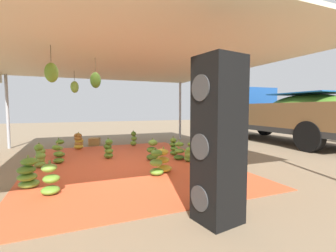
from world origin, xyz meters
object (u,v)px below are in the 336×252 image
banana_bunch_12 (79,142)px  banana_bunch_14 (152,151)px  banana_bunch_0 (179,152)px  crate_0 (95,142)px  banana_bunch_8 (58,155)px  banana_bunch_6 (134,139)px  banana_bunch_11 (59,149)px  banana_bunch_15 (108,149)px  banana_bunch_3 (216,163)px  banana_bunch_1 (28,174)px  worker_1 (218,120)px  banana_bunch_5 (191,150)px  banana_bunch_13 (50,180)px  worker_0 (235,122)px  banana_bunch_7 (163,161)px  banana_bunch_4 (40,157)px  banana_bunch_9 (156,164)px  cargo_truck_main (279,112)px  banana_bunch_2 (190,155)px  speaker_stack (218,140)px  banana_bunch_10 (174,147)px

banana_bunch_12 → banana_bunch_14: banana_bunch_14 is taller
banana_bunch_0 → crate_0: banana_bunch_0 is taller
banana_bunch_0 → banana_bunch_8: (-0.84, -3.02, -0.01)m
banana_bunch_6 → banana_bunch_12: (0.03, -1.94, 0.01)m
banana_bunch_11 → banana_bunch_15: bearing=59.7°
banana_bunch_3 → banana_bunch_8: banana_bunch_8 is taller
banana_bunch_1 → worker_1: (-3.55, 6.33, 0.68)m
crate_0 → banana_bunch_5: bearing=35.6°
banana_bunch_13 → worker_0: (-2.67, 5.73, 0.70)m
banana_bunch_5 → banana_bunch_7: 1.84m
banana_bunch_0 → banana_bunch_4: size_ratio=0.92×
worker_0 → banana_bunch_6: bearing=-119.0°
banana_bunch_9 → cargo_truck_main: (-2.98, 6.62, 0.99)m
banana_bunch_1 → banana_bunch_7: size_ratio=1.04×
banana_bunch_5 → crate_0: banana_bunch_5 is taller
banana_bunch_7 → banana_bunch_8: banana_bunch_7 is taller
banana_bunch_1 → banana_bunch_3: banana_bunch_1 is taller
banana_bunch_7 → banana_bunch_8: 2.83m
banana_bunch_3 → banana_bunch_5: bearing=169.5°
banana_bunch_12 → banana_bunch_2: bearing=39.1°
banana_bunch_3 → banana_bunch_9: size_ratio=0.82×
speaker_stack → banana_bunch_0: bearing=162.7°
banana_bunch_3 → speaker_stack: (1.88, -1.23, 0.80)m
banana_bunch_3 → banana_bunch_4: bearing=-118.1°
banana_bunch_5 → speaker_stack: (3.62, -1.55, 0.81)m
banana_bunch_1 → banana_bunch_2: bearing=101.5°
banana_bunch_9 → crate_0: (-4.79, -0.80, -0.12)m
banana_bunch_14 → speaker_stack: speaker_stack is taller
banana_bunch_3 → worker_0: bearing=135.8°
banana_bunch_8 → banana_bunch_4: bearing=-43.9°
speaker_stack → banana_bunch_8: bearing=-154.6°
banana_bunch_0 → banana_bunch_3: banana_bunch_0 is taller
banana_bunch_8 → banana_bunch_11: banana_bunch_11 is taller
banana_bunch_10 → banana_bunch_15: (-0.24, -1.88, 0.01)m
cargo_truck_main → worker_1: 2.74m
banana_bunch_5 → banana_bunch_6: 2.83m
banana_bunch_6 → worker_0: 3.75m
banana_bunch_13 → crate_0: size_ratio=1.28×
banana_bunch_4 → banana_bunch_0: bearing=82.2°
banana_bunch_4 → banana_bunch_5: 3.91m
banana_bunch_7 → banana_bunch_9: banana_bunch_9 is taller
banana_bunch_6 → banana_bunch_3: bearing=9.4°
banana_bunch_4 → banana_bunch_7: bearing=61.0°
banana_bunch_14 → banana_bunch_0: bearing=71.2°
banana_bunch_11 → worker_1: 6.03m
banana_bunch_10 → banana_bunch_13: 3.86m
cargo_truck_main → crate_0: (-1.81, -7.42, -1.11)m
banana_bunch_12 → banana_bunch_14: (2.65, 1.77, -0.00)m
worker_1 → banana_bunch_2: bearing=-44.4°
banana_bunch_6 → crate_0: banana_bunch_6 is taller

